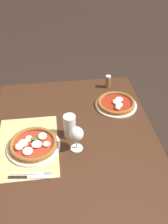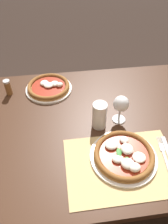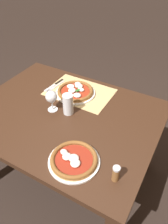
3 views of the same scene
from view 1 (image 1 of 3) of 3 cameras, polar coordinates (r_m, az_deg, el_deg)
The scene contains 10 objects.
ground_plane at distance 2.13m, azimuth -1.69°, elevation -20.05°, with size 24.00×24.00×0.00m, color black.
dining_table at distance 1.62m, azimuth -2.11°, elevation -8.18°, with size 1.27×0.98×0.74m.
paper_placemat at distance 1.54m, azimuth -12.20°, elevation -7.16°, with size 0.49×0.35×0.00m, color tan.
pizza_near at distance 1.51m, azimuth -11.00°, elevation -6.96°, with size 0.30×0.30×0.05m.
pizza_far at distance 1.79m, azimuth 7.03°, elevation 1.86°, with size 0.28×0.28×0.05m.
wine_glass at distance 1.42m, azimuth -1.68°, elevation -4.99°, with size 0.08×0.08×0.16m.
pint_glass at distance 1.52m, azimuth -3.13°, elevation -3.16°, with size 0.07×0.07×0.15m.
fork at distance 1.40m, azimuth -11.23°, elevation -12.96°, with size 0.04×0.20×0.00m.
knife at distance 1.38m, azimuth -11.72°, elevation -13.71°, with size 0.04×0.22×0.01m.
pepper_shaker at distance 1.96m, azimuth 5.26°, elevation 6.62°, with size 0.04×0.04×0.10m.
Camera 1 is at (1.11, -0.08, 1.82)m, focal length 42.00 mm.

